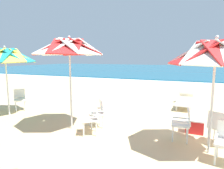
{
  "coord_description": "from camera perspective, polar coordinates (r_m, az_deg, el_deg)",
  "views": [
    {
      "loc": [
        -0.99,
        -7.26,
        2.18
      ],
      "look_at": [
        -4.07,
        0.42,
        1.0
      ],
      "focal_mm": 30.77,
      "sensor_mm": 36.0,
      "label": 1
    }
  ],
  "objects": [
    {
      "name": "sea",
      "position": [
        36.3,
        23.43,
        4.07
      ],
      "size": [
        80.0,
        36.0,
        0.1
      ],
      "primitive_type": "cube",
      "color": "#19607F",
      "rests_on": "ground"
    },
    {
      "name": "plastic_chair_0",
      "position": [
        5.41,
        20.41,
        -10.51
      ],
      "size": [
        0.49,
        0.46,
        0.87
      ],
      "color": "white",
      "rests_on": "ground"
    },
    {
      "name": "plastic_chair_5",
      "position": [
        8.83,
        -25.68,
        -3.68
      ],
      "size": [
        0.63,
        0.63,
        0.87
      ],
      "color": "white",
      "rests_on": "ground"
    },
    {
      "name": "beach_umbrella_1",
      "position": [
        5.82,
        -12.54,
        10.45
      ],
      "size": [
        2.08,
        2.08,
        2.8
      ],
      "color": "silver",
      "rests_on": "ground"
    },
    {
      "name": "plastic_chair_1",
      "position": [
        5.53,
        29.06,
        -10.66
      ],
      "size": [
        0.6,
        0.62,
        0.87
      ],
      "color": "white",
      "rests_on": "ground"
    },
    {
      "name": "plastic_chair_4",
      "position": [
        5.54,
        -5.87,
        -9.6
      ],
      "size": [
        0.61,
        0.6,
        0.87
      ],
      "color": "white",
      "rests_on": "ground"
    },
    {
      "name": "ground_plane",
      "position": [
        7.64,
        28.72,
        -9.48
      ],
      "size": [
        80.0,
        80.0,
        0.0
      ],
      "primitive_type": "plane",
      "color": "#D3B784"
    },
    {
      "name": "sun_lounger_1",
      "position": [
        9.15,
        20.82,
        -4.4
      ],
      "size": [
        0.74,
        2.17,
        0.62
      ],
      "color": "white",
      "rests_on": "ground"
    },
    {
      "name": "beach_umbrella_2",
      "position": [
        8.11,
        -29.19,
        7.32
      ],
      "size": [
        2.09,
        2.09,
        2.59
      ],
      "color": "silver",
      "rests_on": "ground"
    },
    {
      "name": "cooler_box",
      "position": [
        6.18,
        23.28,
        -11.24
      ],
      "size": [
        0.5,
        0.34,
        0.4
      ],
      "color": "red",
      "rests_on": "ground"
    },
    {
      "name": "plastic_chair_3",
      "position": [
        6.07,
        -4.14,
        -7.99
      ],
      "size": [
        0.63,
        0.63,
        0.87
      ],
      "color": "white",
      "rests_on": "ground"
    },
    {
      "name": "beach_umbrella_0",
      "position": [
        4.71,
        28.43,
        7.9
      ],
      "size": [
        1.98,
        1.98,
        2.64
      ],
      "color": "silver",
      "rests_on": "ground"
    },
    {
      "name": "surf_foam",
      "position": [
        18.08,
        24.82,
        0.45
      ],
      "size": [
        80.0,
        0.7,
        0.01
      ],
      "primitive_type": "cube",
      "color": "white",
      "rests_on": "ground"
    }
  ]
}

